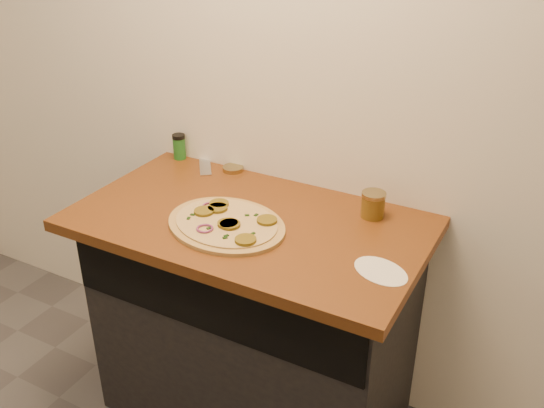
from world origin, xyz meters
The scene contains 8 objects.
cabinet centered at (0.00, 1.45, 0.43)m, with size 1.10×0.60×0.86m, color black.
countertop centered at (0.00, 1.42, 0.88)m, with size 1.20×0.70×0.04m, color brown.
pizza centered at (-0.04, 1.33, 0.91)m, with size 0.50×0.50×0.03m.
chefs_knife centered at (-0.43, 1.79, 0.91)m, with size 0.23×0.29×0.02m.
mason_jar_lid centered at (-0.25, 1.72, 0.91)m, with size 0.08×0.08×0.02m, color #978957.
salsa_jar centered at (0.36, 1.63, 0.95)m, with size 0.08×0.08×0.09m.
spice_shaker centered at (-0.51, 1.72, 0.95)m, with size 0.05×0.05×0.10m.
flour_spill centered at (0.50, 1.32, 0.90)m, with size 0.18×0.18×0.00m, color white.
Camera 1 is at (0.93, -0.12, 1.89)m, focal length 40.00 mm.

